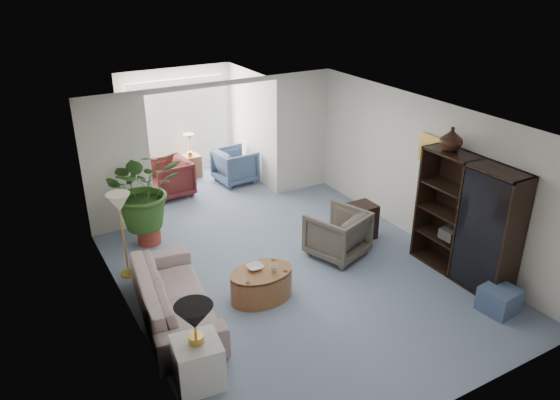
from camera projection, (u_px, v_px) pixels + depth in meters
floor at (299, 278)px, 8.30m from camera, size 6.00×6.00×0.00m
sunroom_floor at (199, 188)px, 11.53m from camera, size 2.60×2.60×0.00m
back_pier_left at (117, 165)px, 9.29m from camera, size 1.20×0.12×2.50m
back_pier_right at (302, 133)px, 11.01m from camera, size 1.20×0.12×2.50m
back_header at (214, 84)px, 9.65m from camera, size 2.60×0.12×0.10m
window_pane at (177, 113)px, 11.81m from camera, size 2.20×0.02×1.50m
window_blinds at (178, 114)px, 11.78m from camera, size 2.20×0.02×1.50m
framed_picture at (434, 150)px, 8.63m from camera, size 0.04×0.50×0.40m
sofa at (174, 296)px, 7.29m from camera, size 1.18×2.37×0.66m
end_table at (198, 363)px, 6.15m from camera, size 0.59×0.59×0.58m
table_lamp at (194, 317)px, 5.88m from camera, size 0.44×0.44×0.30m
floor_lamp at (119, 203)px, 7.87m from camera, size 0.36×0.36×0.28m
coffee_table at (261, 284)px, 7.74m from camera, size 0.96×0.96×0.45m
coffee_bowl at (255, 267)px, 7.69m from camera, size 0.24×0.24×0.06m
coffee_cup at (274, 269)px, 7.61m from camera, size 0.11×0.11×0.10m
wingback_chair at (337, 234)px, 8.80m from camera, size 1.08×1.10×0.79m
side_table_dark at (360, 221)px, 9.38m from camera, size 0.53×0.43×0.63m
entertainment_cabinet at (466, 220)px, 8.01m from camera, size 0.46×1.71×1.91m
cabinet_urn at (451, 139)px, 7.94m from camera, size 0.34×0.34×0.36m
ottoman at (499, 300)px, 7.47m from camera, size 0.50×0.50×0.37m
plant_pot at (149, 234)px, 9.27m from camera, size 0.40×0.40×0.32m
house_plant at (144, 188)px, 8.91m from camera, size 1.28×1.11×1.42m
sunroom_chair_blue at (235, 166)px, 11.71m from camera, size 0.88×0.86×0.75m
sunroom_chair_maroon at (169, 178)px, 11.03m from camera, size 0.90×0.88×0.76m
sunroom_table at (191, 167)px, 12.02m from camera, size 0.44×0.35×0.50m
shelf_clutter at (476, 225)px, 7.80m from camera, size 0.30×0.96×1.06m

